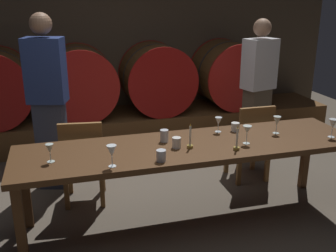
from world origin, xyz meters
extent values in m
plane|color=brown|center=(0.00, 0.00, 0.00)|extent=(8.89, 8.89, 0.00)
cube|color=brown|center=(0.00, 2.89, 1.49)|extent=(6.84, 0.24, 2.97)
cube|color=brown|center=(0.00, 2.34, 0.19)|extent=(6.16, 0.90, 0.38)
cylinder|color=brown|center=(-0.56, 2.34, 0.86)|extent=(0.96, 0.77, 0.96)
cylinder|color=#B21C16|center=(-0.56, 1.94, 0.86)|extent=(0.97, 0.03, 0.97)
cylinder|color=#B21C16|center=(-0.56, 2.74, 0.86)|extent=(0.97, 0.03, 0.97)
cylinder|color=#2D2D33|center=(-0.56, 2.34, 0.86)|extent=(0.96, 0.04, 0.96)
cylinder|color=brown|center=(0.51, 2.34, 0.86)|extent=(0.96, 0.77, 0.96)
cylinder|color=#9E1411|center=(0.51, 1.94, 0.86)|extent=(0.97, 0.03, 0.97)
cylinder|color=#9E1411|center=(0.51, 2.74, 0.86)|extent=(0.97, 0.03, 0.97)
cylinder|color=#2D2D33|center=(0.51, 2.34, 0.86)|extent=(0.96, 0.04, 0.96)
cylinder|color=brown|center=(1.62, 2.34, 0.86)|extent=(0.96, 0.77, 0.96)
cylinder|color=#B21C16|center=(1.62, 1.94, 0.86)|extent=(0.97, 0.03, 0.97)
cylinder|color=#B21C16|center=(1.62, 2.74, 0.86)|extent=(0.97, 0.03, 0.97)
cylinder|color=#2D2D33|center=(1.62, 2.34, 0.86)|extent=(0.96, 0.04, 0.96)
cube|color=#4C2D16|center=(0.21, -0.03, 0.74)|extent=(2.98, 0.77, 0.05)
cube|color=#4C2D16|center=(-1.20, -0.36, 0.36)|extent=(0.07, 0.07, 0.72)
cube|color=#4C2D16|center=(-1.20, 0.30, 0.36)|extent=(0.07, 0.07, 0.72)
cube|color=#4C2D16|center=(1.62, 0.30, 0.36)|extent=(0.07, 0.07, 0.72)
cube|color=brown|center=(-0.66, 0.65, 0.44)|extent=(0.45, 0.45, 0.04)
cube|color=brown|center=(-0.69, 0.47, 0.67)|extent=(0.40, 0.09, 0.42)
cube|color=brown|center=(-0.47, 0.80, 0.21)|extent=(0.05, 0.05, 0.42)
cube|color=brown|center=(-0.81, 0.84, 0.21)|extent=(0.05, 0.05, 0.42)
cube|color=brown|center=(-0.52, 0.46, 0.21)|extent=(0.05, 0.05, 0.42)
cube|color=brown|center=(-0.86, 0.50, 0.21)|extent=(0.05, 0.05, 0.42)
cube|color=brown|center=(1.14, 0.69, 0.44)|extent=(0.41, 0.41, 0.04)
cube|color=brown|center=(1.14, 0.51, 0.67)|extent=(0.40, 0.05, 0.42)
cube|color=brown|center=(1.31, 0.86, 0.21)|extent=(0.04, 0.04, 0.42)
cube|color=brown|center=(0.97, 0.87, 0.21)|extent=(0.04, 0.04, 0.42)
cube|color=brown|center=(1.31, 0.52, 0.21)|extent=(0.04, 0.04, 0.42)
cube|color=brown|center=(0.97, 0.53, 0.21)|extent=(0.04, 0.04, 0.42)
cube|color=#33384C|center=(-0.96, 1.06, 0.47)|extent=(0.34, 0.28, 0.95)
cube|color=navy|center=(-0.96, 1.06, 1.27)|extent=(0.43, 0.34, 0.65)
sphere|color=#8C664C|center=(-0.96, 1.06, 1.73)|extent=(0.22, 0.22, 0.22)
cube|color=brown|center=(1.49, 1.18, 0.45)|extent=(0.34, 0.27, 0.91)
cube|color=silver|center=(1.49, 1.18, 1.21)|extent=(0.43, 0.33, 0.60)
sphere|color=tan|center=(1.49, 1.18, 1.63)|extent=(0.21, 0.21, 0.21)
cylinder|color=olive|center=(0.18, -0.11, 0.78)|extent=(0.05, 0.05, 0.02)
cylinder|color=#EDE5CC|center=(0.18, -0.11, 0.88)|extent=(0.02, 0.02, 0.17)
cone|color=yellow|center=(0.18, -0.11, 0.97)|extent=(0.01, 0.01, 0.02)
cylinder|color=olive|center=(0.54, -0.26, 0.78)|extent=(0.05, 0.05, 0.02)
cylinder|color=#EDE5CC|center=(0.54, -0.26, 0.87)|extent=(0.02, 0.02, 0.16)
cone|color=yellow|center=(0.54, -0.26, 0.96)|extent=(0.01, 0.01, 0.02)
cylinder|color=silver|center=(-0.95, -0.09, 0.77)|extent=(0.06, 0.06, 0.00)
cylinder|color=silver|center=(-0.95, -0.09, 0.80)|extent=(0.01, 0.01, 0.07)
cone|color=silver|center=(-0.95, -0.09, 0.87)|extent=(0.06, 0.06, 0.08)
cylinder|color=white|center=(-0.50, -0.31, 0.77)|extent=(0.06, 0.06, 0.00)
cylinder|color=white|center=(-0.50, -0.31, 0.81)|extent=(0.01, 0.01, 0.08)
cone|color=white|center=(-0.50, -0.31, 0.89)|extent=(0.08, 0.08, 0.09)
cylinder|color=white|center=(0.57, 0.21, 0.77)|extent=(0.06, 0.06, 0.00)
cylinder|color=white|center=(0.57, 0.21, 0.80)|extent=(0.01, 0.01, 0.07)
cone|color=white|center=(0.57, 0.21, 0.87)|extent=(0.07, 0.07, 0.07)
cylinder|color=silver|center=(0.69, -0.14, 0.77)|extent=(0.06, 0.06, 0.00)
cylinder|color=silver|center=(0.69, -0.14, 0.81)|extent=(0.01, 0.01, 0.09)
cone|color=silver|center=(0.69, -0.14, 0.89)|extent=(0.08, 0.08, 0.07)
cylinder|color=silver|center=(1.07, 0.02, 0.77)|extent=(0.06, 0.06, 0.00)
cylinder|color=silver|center=(1.07, 0.02, 0.81)|extent=(0.01, 0.01, 0.07)
cone|color=silver|center=(1.07, 0.02, 0.89)|extent=(0.07, 0.07, 0.09)
cylinder|color=white|center=(1.50, -0.21, 0.77)|extent=(0.06, 0.06, 0.00)
cylinder|color=white|center=(1.50, -0.21, 0.81)|extent=(0.01, 0.01, 0.08)
cone|color=white|center=(1.50, -0.21, 0.89)|extent=(0.08, 0.08, 0.09)
cylinder|color=silver|center=(-0.12, -0.31, 0.81)|extent=(0.08, 0.08, 0.09)
cylinder|color=silver|center=(0.01, 0.10, 0.82)|extent=(0.07, 0.07, 0.11)
cylinder|color=white|center=(0.07, -0.07, 0.81)|extent=(0.08, 0.08, 0.09)
cylinder|color=white|center=(0.73, 0.19, 0.81)|extent=(0.08, 0.08, 0.08)
camera|label=1|loc=(-0.84, -3.05, 2.00)|focal=42.33mm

